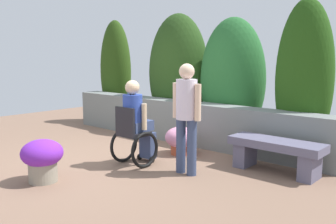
{
  "coord_description": "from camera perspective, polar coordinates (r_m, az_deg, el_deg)",
  "views": [
    {
      "loc": [
        4.6,
        -3.78,
        1.69
      ],
      "look_at": [
        0.9,
        0.34,
        0.85
      ],
      "focal_mm": 39.41,
      "sensor_mm": 36.0,
      "label": 1
    }
  ],
  "objects": [
    {
      "name": "person_in_wheelchair",
      "position": [
        5.75,
        -5.05,
        -2.1
      ],
      "size": [
        0.53,
        0.66,
        1.33
      ],
      "rotation": [
        0.0,
        0.0,
        0.05
      ],
      "color": "black",
      "rests_on": "ground"
    },
    {
      "name": "stone_bench",
      "position": [
        5.63,
        16.35,
        -5.82
      ],
      "size": [
        1.37,
        0.47,
        0.48
      ],
      "rotation": [
        0.0,
        0.0,
        0.13
      ],
      "color": "slate",
      "rests_on": "ground"
    },
    {
      "name": "person_standing_companion",
      "position": [
        5.23,
        2.88,
        0.07
      ],
      "size": [
        0.49,
        0.3,
        1.59
      ],
      "rotation": [
        0.0,
        0.0,
        0.13
      ],
      "color": "#384568",
      "rests_on": "ground"
    },
    {
      "name": "hedge_backdrop",
      "position": [
        7.82,
        4.68,
        5.6
      ],
      "size": [
        5.91,
        1.1,
        2.62
      ],
      "color": "#284513",
      "rests_on": "ground"
    },
    {
      "name": "flower_pot_purple_near",
      "position": [
        6.42,
        1.96,
        -4.24
      ],
      "size": [
        0.54,
        0.54,
        0.48
      ],
      "color": "#BA5032",
      "rests_on": "ground"
    },
    {
      "name": "flower_pot_terracotta_by_wall",
      "position": [
        5.29,
        -18.87,
        -6.72
      ],
      "size": [
        0.56,
        0.56,
        0.58
      ],
      "color": "gray",
      "rests_on": "ground"
    },
    {
      "name": "stone_retaining_wall",
      "position": [
        7.32,
        2.26,
        -1.48
      ],
      "size": [
        6.08,
        0.44,
        0.81
      ],
      "primitive_type": "cube",
      "color": "slate",
      "rests_on": "ground"
    },
    {
      "name": "ground_plane",
      "position": [
        6.19,
        -8.39,
        -7.31
      ],
      "size": [
        11.57,
        11.57,
        0.0
      ],
      "primitive_type": "plane",
      "color": "#7F614E"
    }
  ]
}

